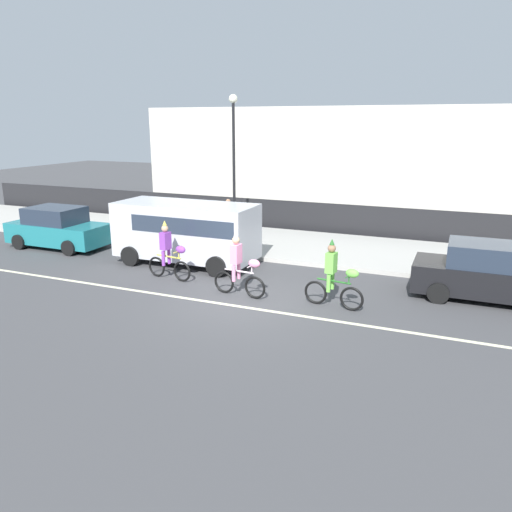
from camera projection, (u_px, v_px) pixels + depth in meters
name	position (u px, v px, depth m)	size (l,w,h in m)	color
ground_plane	(244.00, 300.00, 14.25)	(80.00, 80.00, 0.00)	#424244
road_centre_line	(237.00, 306.00, 13.81)	(36.00, 0.14, 0.01)	beige
sidewalk_curb	(310.00, 247.00, 20.02)	(60.00, 5.00, 0.15)	#ADAAA3
fence_line	(329.00, 219.00, 22.44)	(40.00, 0.08, 1.40)	black
building_backdrop	(394.00, 158.00, 28.96)	(28.00, 8.00, 5.72)	beige
parade_cyclist_purple	(169.00, 254.00, 15.96)	(1.71, 0.51, 1.92)	black
parade_cyclist_pink	(240.00, 268.00, 14.41)	(1.72, 0.50, 1.92)	black
parade_cyclist_lime	(335.00, 278.00, 13.51)	(1.72, 0.51, 1.92)	black
parked_van_silver	(188.00, 229.00, 17.58)	(5.00, 2.22, 2.18)	silver
parked_car_black	(488.00, 273.00, 14.14)	(4.10, 1.92, 1.64)	black
parked_car_teal	(58.00, 228.00, 20.03)	(4.10, 1.92, 1.64)	#1E727A
street_lamp_post	(234.00, 145.00, 20.75)	(0.36, 0.36, 5.86)	black
pedestrian_onlooker	(228.00, 217.00, 21.28)	(0.32, 0.20, 1.62)	#33333D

